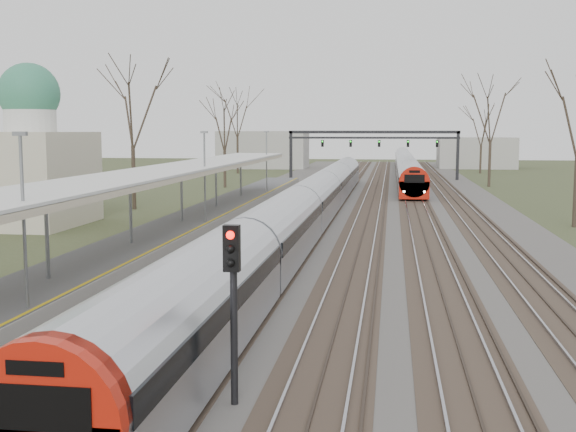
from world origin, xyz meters
name	(u,v)px	position (x,y,z in m)	size (l,w,h in m)	color
track_bed	(363,203)	(0.26, 55.00, 0.06)	(24.00, 160.00, 0.22)	#474442
platform	(199,223)	(-9.05, 37.50, 0.50)	(3.50, 69.00, 1.00)	#9E9B93
canopy	(176,170)	(-9.05, 32.99, 3.93)	(4.10, 50.00, 3.11)	slate
dome_building	(7,168)	(-21.71, 38.00, 3.72)	(10.00, 8.00, 10.30)	beige
signal_gantry	(373,140)	(0.29, 84.99, 4.91)	(21.00, 0.59, 6.08)	black
tree_west_far	(132,105)	(-17.00, 48.00, 8.02)	(5.50, 5.50, 11.33)	#2D231C
train_near	(313,201)	(-2.50, 41.97, 1.48)	(2.62, 75.21, 3.05)	#B8BCC4
train_far	(406,165)	(4.50, 94.08, 1.48)	(2.62, 75.21, 3.05)	#B8BCC4
signal_post	(233,288)	(-0.75, 9.92, 2.72)	(0.35, 0.45, 4.10)	black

